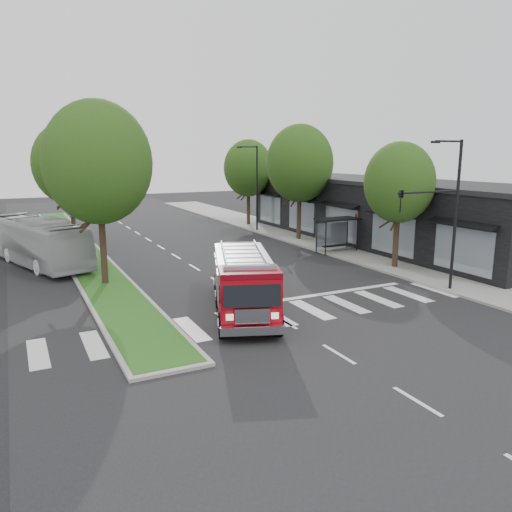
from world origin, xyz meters
The scene contains 14 objects.
ground centered at (0.00, 0.00, 0.00)m, with size 140.00×140.00×0.00m, color black.
sidewalk_right centered at (12.50, 10.00, 0.07)m, with size 5.00×80.00×0.15m, color gray.
median centered at (-6.00, 18.00, 0.08)m, with size 3.00×50.00×0.15m.
storefront_row centered at (17.00, 10.00, 2.50)m, with size 8.00×30.00×5.00m, color black.
bus_shelter centered at (11.20, 8.15, 2.04)m, with size 3.20×1.60×2.61m.
tree_right_near centered at (11.50, 2.00, 5.51)m, with size 4.40×4.40×8.05m.
tree_right_mid centered at (11.50, 14.00, 6.49)m, with size 5.60×5.60×9.72m.
tree_right_far centered at (11.50, 24.00, 5.84)m, with size 5.00×5.00×8.73m.
tree_median_near centered at (-6.00, 6.00, 6.81)m, with size 5.80×5.80×10.16m.
tree_median_far centered at (-6.00, 20.00, 6.49)m, with size 5.60×5.60×9.72m.
streetlight_right_near centered at (9.61, -3.50, 4.67)m, with size 4.08×0.22×8.00m.
streetlight_right_far centered at (10.35, 20.00, 4.48)m, with size 2.11×0.20×8.00m.
fire_engine centered at (-1.03, -1.88, 1.40)m, with size 5.23×8.76×2.92m.
city_bus centered at (-9.03, 13.39, 1.59)m, with size 2.67×11.43×3.18m, color silver.
Camera 1 is at (-10.43, -22.20, 7.29)m, focal length 35.00 mm.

